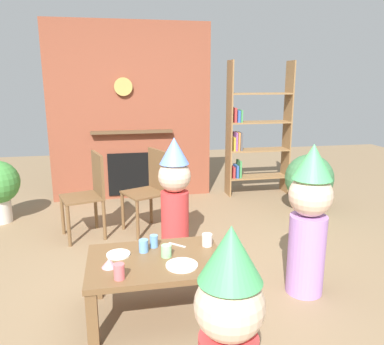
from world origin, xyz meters
name	(u,v)px	position (x,y,z in m)	size (l,w,h in m)	color
ground_plane	(183,285)	(0.00, 0.00, 0.00)	(12.00, 12.00, 0.00)	#846B4C
brick_fireplace_feature	(131,113)	(-0.28, 2.60, 1.19)	(2.20, 0.28, 2.40)	brown
bookshelf	(254,135)	(1.44, 2.40, 0.87)	(0.90, 0.28, 1.90)	olive
coffee_table	(156,268)	(-0.25, -0.33, 0.35)	(0.95, 0.67, 0.42)	brown
paper_cup_near_left	(207,240)	(0.15, -0.18, 0.47)	(0.08, 0.08, 0.09)	silver
paper_cup_near_right	(144,246)	(-0.33, -0.20, 0.47)	(0.07, 0.07, 0.09)	#669EE0
paper_cup_center	(154,241)	(-0.24, -0.13, 0.47)	(0.06, 0.06, 0.09)	#669EE0
paper_cup_far_left	(166,251)	(-0.17, -0.31, 0.47)	(0.07, 0.07, 0.09)	#8CD18C
paper_cup_far_right	(119,271)	(-0.51, -0.56, 0.47)	(0.07, 0.07, 0.10)	#E5666B
paper_plate_front	(182,265)	(-0.09, -0.47, 0.43)	(0.22, 0.22, 0.01)	white
paper_plate_rear	(118,254)	(-0.51, -0.22, 0.43)	(0.17, 0.17, 0.01)	white
birthday_cake_slice	(109,263)	(-0.57, -0.39, 0.45)	(0.10, 0.10, 0.06)	pink
table_fork	(177,245)	(-0.07, -0.13, 0.43)	(0.15, 0.02, 0.01)	silver
child_with_cone_hat	(229,338)	(-0.05, -1.44, 0.57)	(0.30, 0.30, 1.09)	#D13838
child_in_pink	(309,217)	(0.93, -0.27, 0.63)	(0.33, 0.33, 1.19)	#B27FCC
child_by_the_chairs	(175,193)	(0.04, 0.68, 0.59)	(0.31, 0.31, 1.12)	#D13838
dining_chair_left	(90,190)	(-0.79, 1.23, 0.51)	(0.50, 0.50, 0.90)	brown
dining_chair_middle	(151,185)	(-0.13, 1.27, 0.51)	(0.53, 0.53, 0.90)	brown
potted_plant_tall	(309,180)	(1.84, 1.46, 0.42)	(0.60, 0.60, 0.75)	beige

